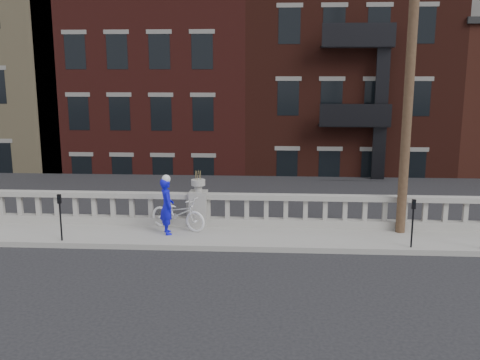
% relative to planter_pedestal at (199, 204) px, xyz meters
% --- Properties ---
extents(ground, '(120.00, 120.00, 0.00)m').
position_rel_planter_pedestal_xyz_m(ground, '(0.00, -3.95, -0.83)').
color(ground, black).
rests_on(ground, ground).
extents(sidewalk, '(32.00, 2.20, 0.15)m').
position_rel_planter_pedestal_xyz_m(sidewalk, '(0.00, -0.95, -0.76)').
color(sidewalk, gray).
rests_on(sidewalk, ground).
extents(balustrade, '(28.00, 0.34, 1.03)m').
position_rel_planter_pedestal_xyz_m(balustrade, '(0.00, 0.00, -0.19)').
color(balustrade, gray).
rests_on(balustrade, sidewalk).
extents(planter_pedestal, '(0.55, 0.55, 1.76)m').
position_rel_planter_pedestal_xyz_m(planter_pedestal, '(0.00, 0.00, 0.00)').
color(planter_pedestal, gray).
rests_on(planter_pedestal, sidewalk).
extents(lower_level, '(80.00, 44.00, 20.80)m').
position_rel_planter_pedestal_xyz_m(lower_level, '(0.56, 19.09, 1.80)').
color(lower_level, '#605E59').
rests_on(lower_level, ground).
extents(utility_pole, '(1.60, 0.28, 10.00)m').
position_rel_planter_pedestal_xyz_m(utility_pole, '(6.20, -0.35, 4.41)').
color(utility_pole, '#422D1E').
rests_on(utility_pole, sidewalk).
extents(parking_meter_a, '(0.10, 0.09, 1.36)m').
position_rel_planter_pedestal_xyz_m(parking_meter_a, '(-3.72, -1.80, 0.17)').
color(parking_meter_a, black).
rests_on(parking_meter_a, sidewalk).
extents(parking_meter_b, '(0.10, 0.09, 1.36)m').
position_rel_planter_pedestal_xyz_m(parking_meter_b, '(6.17, -1.80, 0.17)').
color(parking_meter_b, black).
rests_on(parking_meter_b, sidewalk).
extents(bicycle, '(2.02, 1.37, 1.00)m').
position_rel_planter_pedestal_xyz_m(bicycle, '(-0.57, -0.47, -0.18)').
color(bicycle, white).
rests_on(bicycle, sidewalk).
extents(cyclist, '(0.60, 0.72, 1.69)m').
position_rel_planter_pedestal_xyz_m(cyclist, '(-0.82, -0.94, 0.16)').
color(cyclist, '#0E0ED5').
rests_on(cyclist, sidewalk).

